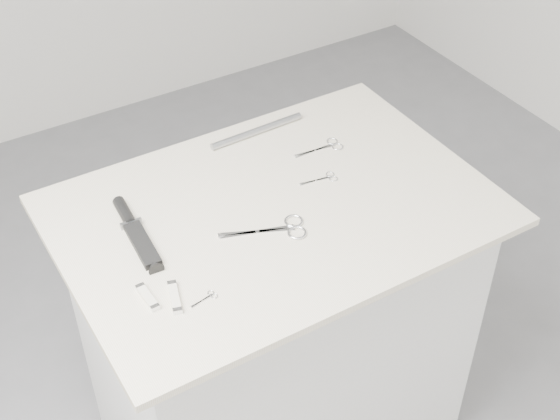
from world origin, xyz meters
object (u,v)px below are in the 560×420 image
plinth (276,339)px  tiny_scissors (207,298)px  metal_rail (257,131)px  pocket_knife_a (175,297)px  embroidery_scissors_a (327,147)px  sheathed_knife (134,229)px  pocket_knife_b (148,297)px  embroidery_scissors_b (324,179)px  large_shears (282,229)px

plinth → tiny_scissors: size_ratio=14.45×
tiny_scissors → metal_rail: bearing=40.2°
pocket_knife_a → embroidery_scissors_a: bearing=-46.5°
sheathed_knife → pocket_knife_b: (-0.06, -0.21, -0.00)m
pocket_knife_b → embroidery_scissors_a: bearing=-69.5°
pocket_knife_b → metal_rail: metal_rail is taller
tiny_scissors → sheathed_knife: (-0.05, 0.27, 0.01)m
plinth → sheathed_knife: bearing=164.5°
tiny_scissors → embroidery_scissors_b: bearing=15.9°
embroidery_scissors_b → embroidery_scissors_a: bearing=62.5°
embroidery_scissors_b → pocket_knife_a: (-0.48, -0.18, 0.00)m
sheathed_knife → pocket_knife_a: size_ratio=2.74×
sheathed_knife → pocket_knife_a: 0.23m
large_shears → pocket_knife_a: 0.31m
plinth → pocket_knife_a: 0.59m
pocket_knife_a → metal_rail: 0.61m
tiny_scissors → pocket_knife_a: size_ratio=0.69×
embroidery_scissors_a → tiny_scissors: size_ratio=2.13×
sheathed_knife → embroidery_scissors_a: bearing=-80.9°
tiny_scissors → pocket_knife_b: 0.12m
embroidery_scissors_a → sheathed_knife: (-0.55, -0.05, 0.01)m
large_shears → tiny_scissors: size_ratio=3.13×
sheathed_knife → pocket_knife_a: bearing=-178.5°
sheathed_knife → embroidery_scissors_b: bearing=-93.0°
plinth → pocket_knife_b: pocket_knife_b is taller
embroidery_scissors_b → sheathed_knife: bearing=-178.0°
plinth → pocket_knife_b: 0.62m
plinth → embroidery_scissors_b: 0.50m
plinth → tiny_scissors: bearing=-146.4°
large_shears → embroidery_scissors_b: bearing=50.9°
large_shears → embroidery_scissors_b: size_ratio=2.02×
embroidery_scissors_b → metal_rail: bearing=108.8°
embroidery_scissors_a → embroidery_scissors_b: size_ratio=1.38×
tiny_scissors → pocket_knife_b: bearing=139.5°
pocket_knife_b → metal_rail: size_ratio=0.29×
sheathed_knife → plinth: bearing=-101.5°
large_shears → tiny_scissors: large_shears is taller
pocket_knife_a → embroidery_scissors_b: bearing=-53.2°
pocket_knife_a → plinth: bearing=-49.1°
plinth → pocket_knife_b: (-0.37, -0.12, 0.48)m
embroidery_scissors_b → tiny_scissors: same height
plinth → pocket_knife_b: bearing=-162.6°
metal_rail → pocket_knife_a: bearing=-135.7°
embroidery_scissors_b → tiny_scissors: 0.47m
plinth → tiny_scissors: 0.57m
large_shears → sheathed_knife: bearing=171.5°
tiny_scissors → sheathed_knife: sheathed_knife is taller
plinth → pocket_knife_a: bearing=-155.8°
plinth → large_shears: 0.48m
tiny_scissors → metal_rail: 0.60m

